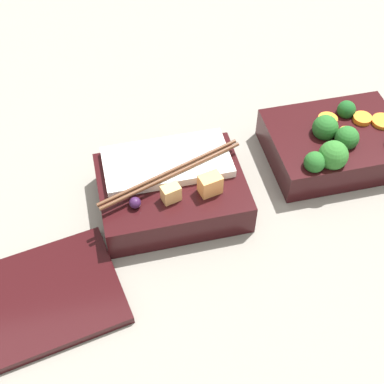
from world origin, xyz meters
name	(u,v)px	position (x,y,z in m)	size (l,w,h in m)	color
ground_plane	(254,173)	(0.00, 0.00, 0.00)	(3.00, 3.00, 0.00)	gray
bento_tray_vegetable	(335,143)	(-0.12, 0.00, 0.03)	(0.19, 0.14, 0.08)	black
bento_tray_rice	(172,189)	(0.13, 0.03, 0.03)	(0.20, 0.14, 0.08)	black
bento_lid	(40,299)	(0.31, 0.14, 0.01)	(0.19, 0.14, 0.01)	black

